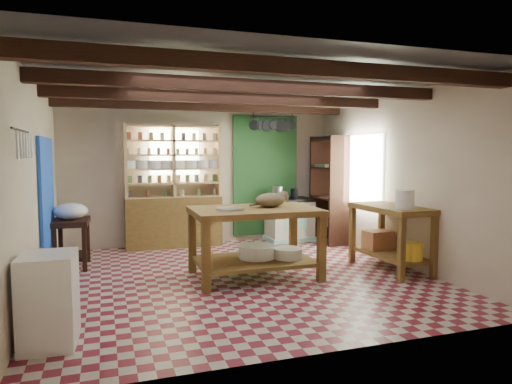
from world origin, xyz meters
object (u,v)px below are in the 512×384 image
object	(u,v)px
white_cabinet	(49,300)
right_counter	(390,238)
stove	(290,219)
prep_table	(72,243)
work_table	(254,243)
cat	(271,200)

from	to	relation	value
white_cabinet	right_counter	size ratio (longest dim) A/B	0.63
stove	right_counter	xyz separation A→B (m)	(0.55, -2.46, 0.05)
stove	right_counter	distance (m)	2.52
prep_table	white_cabinet	xyz separation A→B (m)	(-0.02, -2.85, 0.05)
work_table	right_counter	world-z (taller)	work_table
right_counter	stove	bearing A→B (deg)	100.91
work_table	right_counter	xyz separation A→B (m)	(2.00, -0.24, -0.01)
cat	right_counter	bearing A→B (deg)	-18.49
prep_table	right_counter	distance (m)	4.66
stove	prep_table	size ratio (longest dim) A/B	1.17
stove	white_cabinet	bearing A→B (deg)	-138.20
stove	prep_table	bearing A→B (deg)	-169.41
stove	prep_table	distance (m)	3.93
stove	white_cabinet	xyz separation A→B (m)	(-3.85, -3.72, -0.01)
prep_table	white_cabinet	world-z (taller)	white_cabinet
prep_table	cat	size ratio (longest dim) A/B	1.69
prep_table	work_table	bearing A→B (deg)	-26.81
work_table	right_counter	size ratio (longest dim) A/B	1.29
prep_table	right_counter	size ratio (longest dim) A/B	0.55
work_table	white_cabinet	size ratio (longest dim) A/B	2.06
work_table	stove	distance (m)	2.65
prep_table	right_counter	bearing A→B (deg)	-17.26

